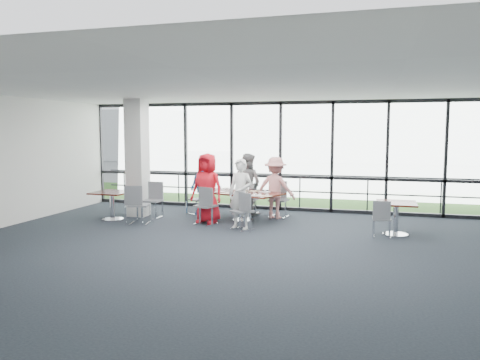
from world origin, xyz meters
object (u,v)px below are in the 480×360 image
(side_table_left, at_px, (112,196))
(chair_spare_r, at_px, (382,219))
(diner_end, at_px, (204,187))
(chair_main_fr, at_px, (279,200))
(diner_near_right, at_px, (241,194))
(side_table_right, at_px, (396,207))
(chair_main_nr, at_px, (242,211))
(chair_main_end, at_px, (198,200))
(chair_main_fl, at_px, (250,199))
(chair_spare_la, at_px, (139,205))
(structural_column, at_px, (137,158))
(diner_far_left, at_px, (247,184))
(chair_main_nl, at_px, (206,206))
(main_table, at_px, (243,197))
(diner_far_right, at_px, (275,188))
(chair_spare_lb, at_px, (152,201))
(diner_near_left, at_px, (207,188))

(side_table_left, relative_size, chair_spare_r, 1.18)
(diner_end, distance_m, chair_main_fr, 2.12)
(diner_near_right, bearing_deg, side_table_right, 17.74)
(chair_main_nr, bearing_deg, chair_main_fr, 108.86)
(side_table_right, relative_size, chair_main_end, 1.05)
(diner_near_right, height_order, chair_main_fl, diner_near_right)
(side_table_left, relative_size, chair_main_fl, 1.14)
(chair_main_end, xyz_separation_m, chair_spare_la, (-0.91, -1.72, 0.06))
(chair_main_nr, bearing_deg, chair_main_fl, 134.45)
(structural_column, height_order, side_table_right, structural_column)
(chair_spare_la, bearing_deg, diner_near_right, -9.28)
(diner_far_left, relative_size, chair_main_nr, 1.93)
(side_table_left, bearing_deg, chair_main_nl, 2.11)
(main_table, distance_m, chair_main_fr, 1.09)
(diner_near_right, xyz_separation_m, chair_main_end, (-1.69, 1.55, -0.42))
(diner_far_left, bearing_deg, diner_near_right, 118.94)
(chair_main_nr, bearing_deg, chair_main_end, 170.80)
(diner_near_right, relative_size, chair_main_nr, 1.89)
(side_table_right, distance_m, chair_spare_la, 6.18)
(side_table_right, xyz_separation_m, diner_near_right, (-3.56, -0.29, 0.21))
(diner_end, distance_m, chair_spare_r, 4.99)
(chair_main_nr, relative_size, chair_main_end, 1.07)
(diner_far_right, height_order, chair_main_nl, diner_far_right)
(chair_main_nr, distance_m, chair_spare_lb, 2.87)
(main_table, distance_m, diner_near_left, 1.00)
(side_table_right, bearing_deg, chair_main_fl, 155.76)
(chair_main_fl, bearing_deg, diner_far_right, 159.51)
(diner_end, height_order, chair_spare_la, diner_end)
(diner_near_left, distance_m, chair_spare_r, 4.32)
(main_table, height_order, chair_main_fr, chair_main_fr)
(diner_near_left, distance_m, chair_main_fl, 1.78)
(structural_column, height_order, side_table_left, structural_column)
(main_table, height_order, chair_spare_la, chair_spare_la)
(diner_near_left, xyz_separation_m, diner_far_right, (1.55, 1.08, -0.06))
(side_table_left, distance_m, chair_main_nl, 2.60)
(main_table, bearing_deg, diner_far_left, 117.97)
(chair_main_nr, bearing_deg, diner_near_right, 153.30)
(chair_main_fl, xyz_separation_m, chair_spare_lb, (-2.37, -1.34, 0.05))
(chair_main_fl, bearing_deg, main_table, 104.30)
(side_table_left, bearing_deg, structural_column, 64.17)
(side_table_left, xyz_separation_m, diner_near_right, (3.57, -0.13, 0.20))
(diner_far_left, bearing_deg, main_table, 116.82)
(chair_main_fl, relative_size, chair_spare_la, 0.86)
(chair_main_nl, bearing_deg, structural_column, -175.41)
(structural_column, height_order, chair_main_fl, structural_column)
(side_table_right, relative_size, diner_end, 0.55)
(side_table_left, distance_m, diner_near_right, 3.58)
(main_table, relative_size, chair_main_fl, 2.71)
(side_table_left, xyz_separation_m, diner_near_left, (2.55, 0.33, 0.25))
(diner_near_left, relative_size, chair_main_fr, 1.88)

